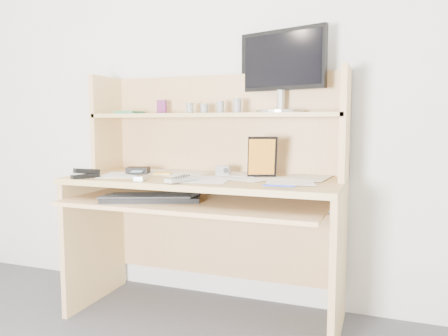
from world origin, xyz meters
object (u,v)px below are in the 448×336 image
(monitor, at_px, (282,69))
(keyboard, at_px, (151,198))
(desk, at_px, (210,186))
(game_case, at_px, (262,157))
(tv_remote, at_px, (181,179))

(monitor, bearing_deg, keyboard, -123.85)
(desk, xyz_separation_m, game_case, (0.29, -0.01, 0.17))
(tv_remote, bearing_deg, keyboard, -163.23)
(tv_remote, bearing_deg, monitor, 66.61)
(game_case, bearing_deg, keyboard, -172.29)
(desk, height_order, monitor, monitor)
(desk, distance_m, game_case, 0.33)
(desk, bearing_deg, game_case, -2.85)
(keyboard, relative_size, game_case, 2.42)
(keyboard, xyz_separation_m, monitor, (0.54, 0.42, 0.65))
(desk, height_order, keyboard, desk)
(keyboard, relative_size, monitor, 1.03)
(desk, bearing_deg, keyboard, -124.19)
(keyboard, height_order, game_case, game_case)
(desk, distance_m, monitor, 0.72)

